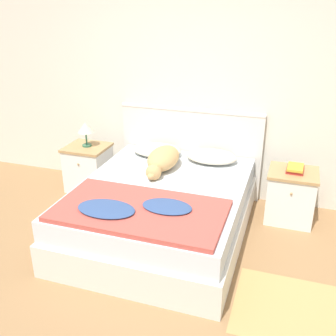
# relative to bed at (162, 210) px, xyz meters

# --- Properties ---
(ground_plane) EXTENTS (16.00, 16.00, 0.00)m
(ground_plane) POSITION_rel_bed_xyz_m (0.07, -1.06, -0.26)
(ground_plane) COLOR #997047
(wall_back) EXTENTS (9.00, 0.06, 2.55)m
(wall_back) POSITION_rel_bed_xyz_m (0.07, 1.07, 1.02)
(wall_back) COLOR silver
(wall_back) RESTS_ON ground_plane
(bed) EXTENTS (1.57, 1.95, 0.52)m
(bed) POSITION_rel_bed_xyz_m (0.00, 0.00, 0.00)
(bed) COLOR silver
(bed) RESTS_ON ground_plane
(headboard) EXTENTS (1.65, 0.06, 1.03)m
(headboard) POSITION_rel_bed_xyz_m (-0.00, 1.00, 0.28)
(headboard) COLOR silver
(headboard) RESTS_ON ground_plane
(nightstand_left) EXTENTS (0.49, 0.46, 0.54)m
(nightstand_left) POSITION_rel_bed_xyz_m (-1.17, 0.68, 0.02)
(nightstand_left) COLOR white
(nightstand_left) RESTS_ON ground_plane
(nightstand_right) EXTENTS (0.49, 0.46, 0.54)m
(nightstand_right) POSITION_rel_bed_xyz_m (1.17, 0.68, 0.02)
(nightstand_right) COLOR white
(nightstand_right) RESTS_ON ground_plane
(pillow_left) EXTENTS (0.56, 0.38, 0.12)m
(pillow_left) POSITION_rel_bed_xyz_m (-0.31, 0.73, 0.33)
(pillow_left) COLOR beige
(pillow_left) RESTS_ON bed
(pillow_right) EXTENTS (0.56, 0.38, 0.12)m
(pillow_right) POSITION_rel_bed_xyz_m (0.31, 0.73, 0.33)
(pillow_right) COLOR beige
(pillow_right) RESTS_ON bed
(quilt) EXTENTS (1.40, 0.78, 0.07)m
(quilt) POSITION_rel_bed_xyz_m (-0.01, -0.54, 0.29)
(quilt) COLOR #BC4C42
(quilt) RESTS_ON bed
(dog) EXTENTS (0.30, 0.75, 0.22)m
(dog) POSITION_rel_bed_xyz_m (-0.12, 0.38, 0.37)
(dog) COLOR tan
(dog) RESTS_ON bed
(book_stack) EXTENTS (0.18, 0.23, 0.06)m
(book_stack) POSITION_rel_bed_xyz_m (1.18, 0.69, 0.32)
(book_stack) COLOR #AD2D28
(book_stack) RESTS_ON nightstand_right
(table_lamp) EXTENTS (0.19, 0.19, 0.29)m
(table_lamp) POSITION_rel_bed_xyz_m (-1.17, 0.69, 0.50)
(table_lamp) COLOR #336B4C
(table_lamp) RESTS_ON nightstand_left
(rug) EXTENTS (0.98, 0.76, 0.00)m
(rug) POSITION_rel_bed_xyz_m (1.33, -0.68, -0.26)
(rug) COLOR tan
(rug) RESTS_ON ground_plane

